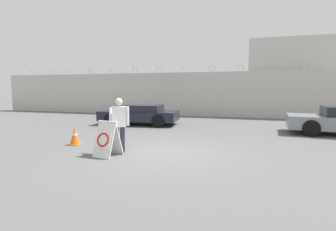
% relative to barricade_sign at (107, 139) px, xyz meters
% --- Properties ---
extents(ground_plane, '(90.00, 90.00, 0.00)m').
position_rel_barricade_sign_xyz_m(ground_plane, '(1.45, 0.85, -0.52)').
color(ground_plane, '#5B5B5E').
extents(perimeter_wall, '(36.00, 0.30, 3.60)m').
position_rel_barricade_sign_xyz_m(perimeter_wall, '(1.45, 12.00, 1.06)').
color(perimeter_wall, beige).
rests_on(perimeter_wall, ground_plane).
extents(building_block, '(6.31, 7.76, 5.56)m').
position_rel_barricade_sign_xyz_m(building_block, '(7.05, 17.16, 2.26)').
color(building_block, beige).
rests_on(building_block, ground_plane).
extents(barricade_sign, '(0.72, 0.81, 1.05)m').
position_rel_barricade_sign_xyz_m(barricade_sign, '(0.00, 0.00, 0.00)').
color(barricade_sign, white).
rests_on(barricade_sign, ground_plane).
extents(security_guard, '(0.67, 0.39, 1.71)m').
position_rel_barricade_sign_xyz_m(security_guard, '(0.15, 0.51, 0.42)').
color(security_guard, '#232838').
rests_on(security_guard, ground_plane).
extents(traffic_cone_near, '(0.41, 0.41, 0.64)m').
position_rel_barricade_sign_xyz_m(traffic_cone_near, '(-1.90, 1.06, -0.21)').
color(traffic_cone_near, orange).
rests_on(traffic_cone_near, ground_plane).
extents(parked_car_front_coupe, '(4.37, 2.22, 1.10)m').
position_rel_barricade_sign_xyz_m(parked_car_front_coupe, '(-1.75, 6.58, 0.06)').
color(parked_car_front_coupe, black).
rests_on(parked_car_front_coupe, ground_plane).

